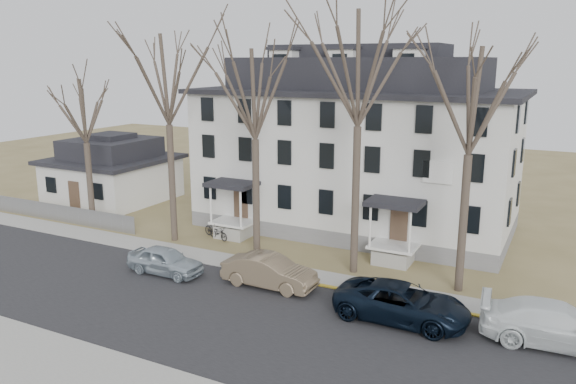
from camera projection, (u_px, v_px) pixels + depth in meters
The scene contains 18 objects.
ground at pixel (242, 348), 22.10m from camera, with size 120.00×120.00×0.00m, color olive.
main_road at pixel (267, 328), 23.83m from camera, with size 120.00×10.00×0.04m, color #27272A.
far_sidewalk at pixel (323, 280), 29.04m from camera, with size 120.00×2.00×0.08m, color #A09F97.
yellow_curb at pixel (414, 305), 26.04m from camera, with size 14.00×0.25×0.06m, color gold.
boarding_house at pixel (356, 148), 37.32m from camera, with size 20.80×12.36×12.05m.
small_house at pixel (113, 173), 45.19m from camera, with size 8.70×8.70×5.00m.
fence at pixel (59, 221), 39.63m from camera, with size 14.00×0.06×1.20m, color gray.
tree_far_left at pixel (167, 73), 33.09m from camera, with size 8.40×8.40×13.72m.
tree_mid_left at pixel (255, 88), 30.61m from camera, with size 7.80×7.80×12.74m.
tree_center at pixel (359, 60), 27.62m from camera, with size 9.00×9.00×14.70m.
tree_mid_right at pixel (473, 93), 25.52m from camera, with size 7.80×7.80×12.74m.
tree_bungalow at pixel (84, 107), 36.70m from camera, with size 6.60×6.60×10.78m.
car_silver at pixel (165, 261), 29.63m from camera, with size 1.70×4.23×1.44m, color #ADBDC7.
car_tan at pixel (269, 272), 27.91m from camera, with size 1.68×4.82×1.59m, color #75634B.
car_navy at pixel (402, 304), 24.28m from camera, with size 2.68×5.81×1.61m, color black.
car_white at pixel (557, 326), 22.16m from camera, with size 2.38×5.85×1.70m, color white.
bicycle_left at pixel (219, 233), 35.34m from camera, with size 0.58×1.66×0.87m, color black.
bicycle_right at pixel (214, 230), 35.83m from camera, with size 0.48×1.70×1.02m, color black.
Camera 1 is at (10.75, -17.08, 11.07)m, focal length 35.00 mm.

